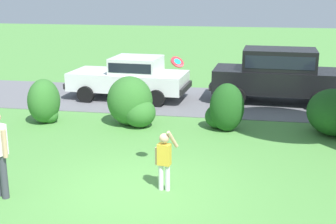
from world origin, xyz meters
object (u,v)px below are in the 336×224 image
(parked_sedan, at_px, (131,76))
(child_thrower, at_px, (164,157))
(frisbee, at_px, (177,62))
(parked_suv, at_px, (279,73))

(parked_sedan, height_order, child_thrower, parked_sedan)
(parked_sedan, height_order, frisbee, frisbee)
(parked_sedan, bearing_deg, parked_suv, 3.97)
(parked_suv, bearing_deg, frisbee, -108.44)
(parked_suv, height_order, child_thrower, parked_suv)
(parked_sedan, distance_m, frisbee, 7.73)
(parked_suv, relative_size, frisbee, 15.09)
(parked_sedan, relative_size, frisbee, 14.21)
(child_thrower, distance_m, frisbee, 1.92)
(parked_suv, height_order, frisbee, frisbee)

